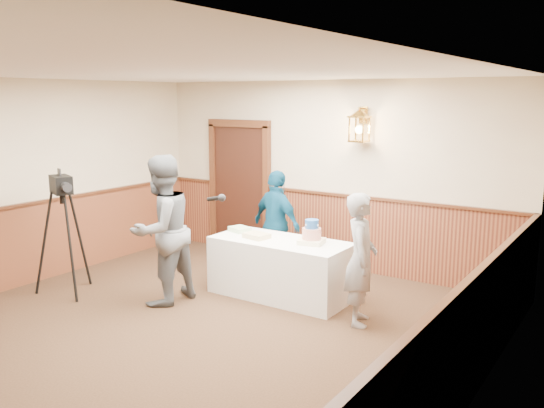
{
  "coord_description": "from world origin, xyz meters",
  "views": [
    {
      "loc": [
        4.09,
        -4.11,
        2.55
      ],
      "look_at": [
        0.21,
        1.7,
        1.25
      ],
      "focal_mm": 38.0,
      "sensor_mm": 36.0,
      "label": 1
    }
  ],
  "objects_px": {
    "baker": "(361,259)",
    "assistant_p": "(277,224)",
    "sheet_cake_yellow": "(257,236)",
    "interviewer": "(162,230)",
    "tiered_cake": "(312,234)",
    "display_table": "(281,268)",
    "tv_camera_rig": "(65,241)",
    "sheet_cake_green": "(240,229)"
  },
  "relations": [
    {
      "from": "sheet_cake_green",
      "to": "interviewer",
      "type": "distance_m",
      "value": 1.17
    },
    {
      "from": "tiered_cake",
      "to": "tv_camera_rig",
      "type": "distance_m",
      "value": 3.21
    },
    {
      "from": "assistant_p",
      "to": "baker",
      "type": "bearing_deg",
      "value": 168.06
    },
    {
      "from": "display_table",
      "to": "assistant_p",
      "type": "bearing_deg",
      "value": 126.64
    },
    {
      "from": "sheet_cake_yellow",
      "to": "baker",
      "type": "bearing_deg",
      "value": -6.36
    },
    {
      "from": "interviewer",
      "to": "tv_camera_rig",
      "type": "bearing_deg",
      "value": -68.12
    },
    {
      "from": "sheet_cake_yellow",
      "to": "baker",
      "type": "height_order",
      "value": "baker"
    },
    {
      "from": "interviewer",
      "to": "baker",
      "type": "distance_m",
      "value": 2.47
    },
    {
      "from": "display_table",
      "to": "baker",
      "type": "height_order",
      "value": "baker"
    },
    {
      "from": "display_table",
      "to": "tv_camera_rig",
      "type": "relative_size",
      "value": 1.15
    },
    {
      "from": "sheet_cake_green",
      "to": "baker",
      "type": "xyz_separation_m",
      "value": [
        1.96,
        -0.35,
        -0.02
      ]
    },
    {
      "from": "interviewer",
      "to": "assistant_p",
      "type": "relative_size",
      "value": 1.21
    },
    {
      "from": "sheet_cake_green",
      "to": "baker",
      "type": "distance_m",
      "value": 2.0
    },
    {
      "from": "tiered_cake",
      "to": "assistant_p",
      "type": "bearing_deg",
      "value": 146.64
    },
    {
      "from": "sheet_cake_green",
      "to": "sheet_cake_yellow",
      "type": "bearing_deg",
      "value": -23.61
    },
    {
      "from": "display_table",
      "to": "sheet_cake_green",
      "type": "xyz_separation_m",
      "value": [
        -0.72,
        0.09,
        0.41
      ]
    },
    {
      "from": "display_table",
      "to": "tiered_cake",
      "type": "distance_m",
      "value": 0.65
    },
    {
      "from": "display_table",
      "to": "sheet_cake_yellow",
      "type": "relative_size",
      "value": 5.84
    },
    {
      "from": "baker",
      "to": "assistant_p",
      "type": "bearing_deg",
      "value": 37.63
    },
    {
      "from": "sheet_cake_yellow",
      "to": "sheet_cake_green",
      "type": "height_order",
      "value": "sheet_cake_yellow"
    },
    {
      "from": "display_table",
      "to": "sheet_cake_green",
      "type": "relative_size",
      "value": 6.72
    },
    {
      "from": "baker",
      "to": "tiered_cake",
      "type": "bearing_deg",
      "value": 44.37
    },
    {
      "from": "sheet_cake_green",
      "to": "assistant_p",
      "type": "xyz_separation_m",
      "value": [
        0.23,
        0.57,
        -0.01
      ]
    },
    {
      "from": "tiered_cake",
      "to": "sheet_cake_yellow",
      "type": "height_order",
      "value": "tiered_cake"
    },
    {
      "from": "sheet_cake_green",
      "to": "interviewer",
      "type": "bearing_deg",
      "value": -109.2
    },
    {
      "from": "tiered_cake",
      "to": "sheet_cake_green",
      "type": "xyz_separation_m",
      "value": [
        -1.14,
        0.03,
        -0.09
      ]
    },
    {
      "from": "display_table",
      "to": "sheet_cake_yellow",
      "type": "distance_m",
      "value": 0.52
    },
    {
      "from": "sheet_cake_yellow",
      "to": "interviewer",
      "type": "bearing_deg",
      "value": -130.53
    },
    {
      "from": "display_table",
      "to": "sheet_cake_yellow",
      "type": "height_order",
      "value": "sheet_cake_yellow"
    },
    {
      "from": "display_table",
      "to": "baker",
      "type": "distance_m",
      "value": 1.33
    },
    {
      "from": "display_table",
      "to": "tiered_cake",
      "type": "bearing_deg",
      "value": 7.55
    },
    {
      "from": "display_table",
      "to": "assistant_p",
      "type": "height_order",
      "value": "assistant_p"
    },
    {
      "from": "assistant_p",
      "to": "tv_camera_rig",
      "type": "bearing_deg",
      "value": 64.05
    },
    {
      "from": "sheet_cake_yellow",
      "to": "baker",
      "type": "xyz_separation_m",
      "value": [
        1.56,
        -0.17,
        -0.02
      ]
    },
    {
      "from": "sheet_cake_yellow",
      "to": "baker",
      "type": "distance_m",
      "value": 1.57
    },
    {
      "from": "tv_camera_rig",
      "to": "display_table",
      "type": "bearing_deg",
      "value": 54.02
    },
    {
      "from": "baker",
      "to": "assistant_p",
      "type": "xyz_separation_m",
      "value": [
        -1.73,
        0.92,
        0.01
      ]
    },
    {
      "from": "sheet_cake_yellow",
      "to": "interviewer",
      "type": "relative_size",
      "value": 0.17
    },
    {
      "from": "sheet_cake_green",
      "to": "baker",
      "type": "relative_size",
      "value": 0.18
    },
    {
      "from": "sheet_cake_green",
      "to": "baker",
      "type": "height_order",
      "value": "baker"
    },
    {
      "from": "tiered_cake",
      "to": "sheet_cake_green",
      "type": "bearing_deg",
      "value": 178.37
    },
    {
      "from": "baker",
      "to": "interviewer",
      "type": "bearing_deg",
      "value": 83.21
    }
  ]
}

